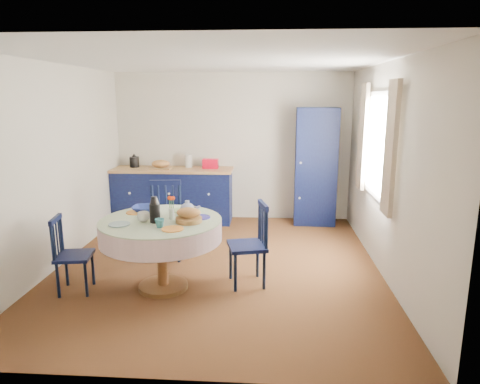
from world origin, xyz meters
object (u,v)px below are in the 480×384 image
object	(u,v)px
chair_far	(165,220)
dining_table	(162,231)
mug_c	(192,211)
mug_d	(154,207)
mug_a	(143,217)
chair_left	(71,254)
pantry_cabinet	(316,167)
chair_right	(251,244)
mug_b	(160,223)
kitchen_counter	(173,194)
cobalt_bowl	(144,209)

from	to	relation	value
chair_far	dining_table	bearing A→B (deg)	-85.17
mug_c	mug_d	size ratio (longest dim) A/B	1.22
dining_table	mug_a	world-z (taller)	dining_table
chair_left	mug_d	distance (m)	1.03
pantry_cabinet	chair_right	world-z (taller)	pantry_cabinet
pantry_cabinet	mug_b	world-z (taller)	pantry_cabinet
mug_d	kitchen_counter	bearing A→B (deg)	97.25
chair_right	mug_b	distance (m)	1.08
mug_a	mug_b	bearing A→B (deg)	-42.03
mug_b	mug_d	xyz separation A→B (m)	(-0.24, 0.67, -0.00)
chair_right	mug_c	bearing A→B (deg)	-105.07
kitchen_counter	cobalt_bowl	size ratio (longest dim) A/B	7.60
mug_b	chair_far	bearing A→B (deg)	101.57
dining_table	chair_far	xyz separation A→B (m)	(-0.20, 0.97, -0.16)
chair_left	chair_far	size ratio (longest dim) A/B	0.84
kitchen_counter	mug_d	bearing A→B (deg)	-83.16
kitchen_counter	chair_right	distance (m)	2.84
dining_table	chair_left	world-z (taller)	dining_table
kitchen_counter	chair_right	world-z (taller)	kitchen_counter
mug_d	cobalt_bowl	world-z (taller)	mug_d
mug_b	cobalt_bowl	bearing A→B (deg)	119.34
chair_far	mug_d	size ratio (longest dim) A/B	11.42
chair_left	mug_a	xyz separation A→B (m)	(0.81, 0.06, 0.42)
mug_b	kitchen_counter	bearing A→B (deg)	100.24
mug_a	chair_far	bearing A→B (deg)	91.54
mug_b	mug_d	bearing A→B (deg)	109.86
chair_left	chair_right	size ratio (longest dim) A/B	0.90
pantry_cabinet	mug_c	bearing A→B (deg)	-121.23
dining_table	cobalt_bowl	size ratio (longest dim) A/B	4.89
kitchen_counter	mug_d	distance (m)	2.31
dining_table	mug_d	xyz separation A→B (m)	(-0.19, 0.38, 0.17)
pantry_cabinet	chair_left	world-z (taller)	pantry_cabinet
kitchen_counter	mug_b	bearing A→B (deg)	-80.17
pantry_cabinet	mug_b	size ratio (longest dim) A/B	19.66
mug_c	mug_d	world-z (taller)	mug_c
kitchen_counter	chair_far	size ratio (longest dim) A/B	2.02
kitchen_counter	pantry_cabinet	distance (m)	2.45
mug_d	cobalt_bowl	xyz separation A→B (m)	(-0.09, -0.08, -0.01)
kitchen_counter	cobalt_bowl	xyz separation A→B (m)	(0.20, -2.34, 0.36)
pantry_cabinet	dining_table	bearing A→B (deg)	-123.54
cobalt_bowl	mug_b	bearing A→B (deg)	-60.66
pantry_cabinet	mug_d	world-z (taller)	pantry_cabinet
mug_d	dining_table	bearing A→B (deg)	-63.96
kitchen_counter	mug_c	bearing A→B (deg)	-72.94
pantry_cabinet	mug_d	bearing A→B (deg)	-130.45
chair_left	cobalt_bowl	world-z (taller)	cobalt_bowl
kitchen_counter	chair_far	bearing A→B (deg)	-81.17
pantry_cabinet	mug_a	bearing A→B (deg)	-125.11
pantry_cabinet	cobalt_bowl	world-z (taller)	pantry_cabinet
kitchen_counter	mug_d	size ratio (longest dim) A/B	23.10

